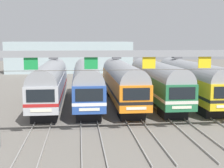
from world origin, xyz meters
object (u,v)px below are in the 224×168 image
object	(u,v)px
commuter_train_green	(156,80)
commuter_train_yellow	(190,80)
catenary_gantry	(149,69)
commuter_train_blue	(87,81)
commuter_train_stainless	(50,82)
commuter_train_orange	(122,81)

from	to	relation	value
commuter_train_green	commuter_train_yellow	world-z (taller)	commuter_train_yellow
catenary_gantry	commuter_train_yellow	bearing A→B (deg)	59.73
commuter_train_blue	commuter_train_yellow	distance (m)	11.82
commuter_train_blue	commuter_train_yellow	size ratio (longest dim) A/B	1.00
commuter_train_blue	catenary_gantry	size ratio (longest dim) A/B	0.86
commuter_train_blue	catenary_gantry	world-z (taller)	catenary_gantry
commuter_train_green	catenary_gantry	xyz separation A→B (m)	(-3.94, -13.49, 2.54)
commuter_train_stainless	commuter_train_blue	size ratio (longest dim) A/B	1.00
catenary_gantry	commuter_train_green	bearing A→B (deg)	73.73
commuter_train_orange	catenary_gantry	xyz separation A→B (m)	(0.00, -13.50, 2.54)
commuter_train_yellow	commuter_train_stainless	bearing A→B (deg)	180.00
commuter_train_stainless	commuter_train_blue	bearing A→B (deg)	-0.06
commuter_train_blue	commuter_train_stainless	bearing A→B (deg)	179.94
commuter_train_green	catenary_gantry	size ratio (longest dim) A/B	0.86
commuter_train_blue	commuter_train_green	xyz separation A→B (m)	(7.88, 0.00, 0.00)
catenary_gantry	commuter_train_orange	bearing A→B (deg)	90.00
commuter_train_yellow	catenary_gantry	size ratio (longest dim) A/B	0.86
commuter_train_yellow	commuter_train_blue	bearing A→B (deg)	-179.98
commuter_train_stainless	commuter_train_blue	xyz separation A→B (m)	(3.94, -0.00, -0.00)
commuter_train_yellow	catenary_gantry	world-z (taller)	catenary_gantry
commuter_train_green	commuter_train_yellow	bearing A→B (deg)	0.06
commuter_train_orange	commuter_train_green	world-z (taller)	commuter_train_orange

